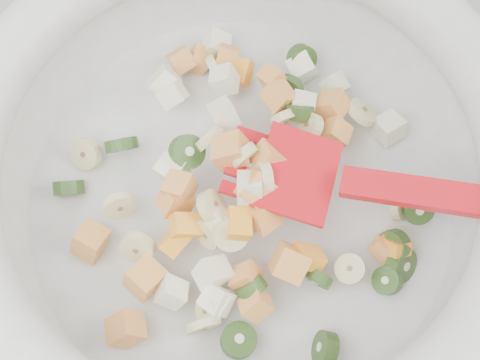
{
  "coord_description": "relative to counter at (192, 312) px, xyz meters",
  "views": [
    {
      "loc": [
        0.08,
        1.24,
        1.42
      ],
      "look_at": [
        0.07,
        1.45,
        0.95
      ],
      "focal_mm": 50.0,
      "sensor_mm": 36.0,
      "label": 1
    }
  ],
  "objects": [
    {
      "name": "mixing_bowl",
      "position": [
        0.07,
        -0.0,
        0.52
      ],
      "size": [
        0.51,
        0.44,
        0.13
      ],
      "color": "silver",
      "rests_on": "counter"
    },
    {
      "name": "counter",
      "position": [
        0.0,
        0.0,
        0.0
      ],
      "size": [
        2.0,
        0.6,
        0.9
      ],
      "primitive_type": "cube",
      "color": "gray",
      "rests_on": "ground"
    }
  ]
}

